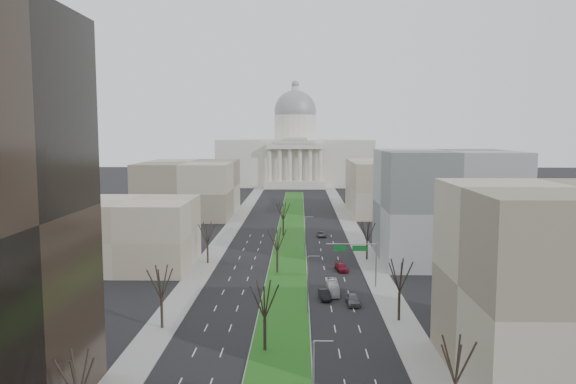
# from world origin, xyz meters

# --- Properties ---
(ground) EXTENTS (600.00, 600.00, 0.00)m
(ground) POSITION_xyz_m (0.00, 120.00, 0.00)
(ground) COLOR black
(ground) RESTS_ON ground
(median) EXTENTS (8.00, 222.03, 0.20)m
(median) POSITION_xyz_m (0.00, 118.99, 0.10)
(median) COLOR #999993
(median) RESTS_ON ground
(sidewalk_left) EXTENTS (5.00, 330.00, 0.15)m
(sidewalk_left) POSITION_xyz_m (-17.50, 95.00, 0.07)
(sidewalk_left) COLOR gray
(sidewalk_left) RESTS_ON ground
(sidewalk_right) EXTENTS (5.00, 330.00, 0.15)m
(sidewalk_right) POSITION_xyz_m (17.50, 95.00, 0.07)
(sidewalk_right) COLOR gray
(sidewalk_right) RESTS_ON ground
(capitol) EXTENTS (80.00, 46.00, 55.00)m
(capitol) POSITION_xyz_m (0.00, 269.59, 16.31)
(capitol) COLOR beige
(capitol) RESTS_ON ground
(building_beige_left) EXTENTS (26.00, 22.00, 14.00)m
(building_beige_left) POSITION_xyz_m (-33.00, 85.00, 7.00)
(building_beige_left) COLOR tan
(building_beige_left) RESTS_ON ground
(building_tan_right) EXTENTS (26.00, 24.00, 22.00)m
(building_tan_right) POSITION_xyz_m (33.00, 32.00, 11.00)
(building_tan_right) COLOR gray
(building_tan_right) RESTS_ON ground
(building_grey_right) EXTENTS (28.00, 26.00, 24.00)m
(building_grey_right) POSITION_xyz_m (34.00, 92.00, 12.00)
(building_grey_right) COLOR slate
(building_grey_right) RESTS_ON ground
(building_far_left) EXTENTS (30.00, 40.00, 18.00)m
(building_far_left) POSITION_xyz_m (-35.00, 160.00, 9.00)
(building_far_left) COLOR gray
(building_far_left) RESTS_ON ground
(building_far_right) EXTENTS (30.00, 40.00, 18.00)m
(building_far_right) POSITION_xyz_m (35.00, 165.00, 9.00)
(building_far_right) COLOR tan
(building_far_right) RESTS_ON ground
(tree_left_near) EXTENTS (5.10, 5.10, 9.18)m
(tree_left_near) POSITION_xyz_m (-17.20, 18.00, 6.61)
(tree_left_near) COLOR black
(tree_left_near) RESTS_ON ground
(tree_left_mid) EXTENTS (5.40, 5.40, 9.72)m
(tree_left_mid) POSITION_xyz_m (-17.20, 48.00, 7.00)
(tree_left_mid) COLOR black
(tree_left_mid) RESTS_ON ground
(tree_left_far) EXTENTS (5.28, 5.28, 9.50)m
(tree_left_far) POSITION_xyz_m (-17.20, 88.00, 6.84)
(tree_left_far) COLOR black
(tree_left_far) RESTS_ON ground
(tree_right_near) EXTENTS (5.16, 5.16, 9.29)m
(tree_right_near) POSITION_xyz_m (17.20, 22.00, 6.69)
(tree_right_near) COLOR black
(tree_right_near) RESTS_ON ground
(tree_right_mid) EXTENTS (5.52, 5.52, 9.94)m
(tree_right_mid) POSITION_xyz_m (17.20, 52.00, 7.16)
(tree_right_mid) COLOR black
(tree_right_mid) RESTS_ON ground
(tree_right_far) EXTENTS (5.04, 5.04, 9.07)m
(tree_right_far) POSITION_xyz_m (17.20, 92.00, 6.53)
(tree_right_far) COLOR black
(tree_right_far) RESTS_ON ground
(tree_median_a) EXTENTS (5.40, 5.40, 9.72)m
(tree_median_a) POSITION_xyz_m (-2.00, 40.00, 7.00)
(tree_median_a) COLOR black
(tree_median_a) RESTS_ON ground
(tree_median_b) EXTENTS (5.40, 5.40, 9.72)m
(tree_median_b) POSITION_xyz_m (-2.00, 80.00, 7.00)
(tree_median_b) COLOR black
(tree_median_b) RESTS_ON ground
(tree_median_c) EXTENTS (5.40, 5.40, 9.72)m
(tree_median_c) POSITION_xyz_m (-2.00, 120.00, 7.00)
(tree_median_c) COLOR black
(tree_median_c) RESTS_ON ground
(streetlamp_median_b) EXTENTS (1.90, 0.20, 9.16)m
(streetlamp_median_b) POSITION_xyz_m (3.76, 55.00, 4.81)
(streetlamp_median_b) COLOR gray
(streetlamp_median_b) RESTS_ON ground
(streetlamp_median_c) EXTENTS (1.90, 0.20, 9.16)m
(streetlamp_median_c) POSITION_xyz_m (3.76, 95.00, 4.81)
(streetlamp_median_c) COLOR gray
(streetlamp_median_c) RESTS_ON ground
(mast_arm_signs) EXTENTS (9.12, 0.24, 8.09)m
(mast_arm_signs) POSITION_xyz_m (13.49, 70.03, 6.11)
(mast_arm_signs) COLOR gray
(mast_arm_signs) RESTS_ON ground
(car_grey_near) EXTENTS (2.20, 5.12, 1.72)m
(car_grey_near) POSITION_xyz_m (11.13, 59.82, 0.86)
(car_grey_near) COLOR #565A5F
(car_grey_near) RESTS_ON ground
(car_black) EXTENTS (2.12, 4.94, 1.58)m
(car_black) POSITION_xyz_m (6.65, 62.66, 0.79)
(car_black) COLOR black
(car_black) RESTS_ON ground
(car_red) EXTENTS (2.89, 5.35, 1.47)m
(car_red) POSITION_xyz_m (10.91, 82.10, 0.74)
(car_red) COLOR maroon
(car_red) RESTS_ON ground
(car_grey_far) EXTENTS (2.49, 4.88, 1.32)m
(car_grey_far) POSITION_xyz_m (8.23, 119.49, 0.66)
(car_grey_far) COLOR #565A5E
(car_grey_far) RESTS_ON ground
(box_van) EXTENTS (1.91, 7.65, 2.12)m
(box_van) POSITION_xyz_m (8.23, 66.17, 1.06)
(box_van) COLOR silver
(box_van) RESTS_ON ground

